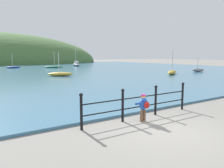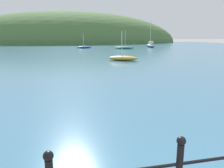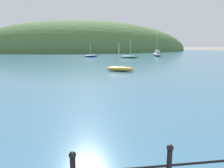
# 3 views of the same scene
# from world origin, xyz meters

# --- Properties ---
(ground_plane) EXTENTS (200.00, 200.00, 0.00)m
(ground_plane) POSITION_xyz_m (0.00, 0.00, 0.00)
(ground_plane) COLOR gray
(water) EXTENTS (80.00, 60.00, 0.10)m
(water) POSITION_xyz_m (0.00, 32.00, 0.05)
(water) COLOR teal
(water) RESTS_ON ground
(iron_railing) EXTENTS (5.00, 0.12, 1.21)m
(iron_railing) POSITION_xyz_m (0.26, 1.50, 0.64)
(iron_railing) COLOR black
(iron_railing) RESTS_ON ground
(child_in_coat) EXTENTS (0.38, 0.52, 1.00)m
(child_in_coat) POSITION_xyz_m (0.07, 1.09, 0.61)
(child_in_coat) COLOR brown
(child_in_coat) RESTS_ON ground
(boat_far_right) EXTENTS (2.90, 2.09, 2.63)m
(boat_far_right) POSITION_xyz_m (3.35, 18.53, 0.33)
(boat_far_right) COLOR gold
(boat_far_right) RESTS_ON water
(boat_blue_hull) EXTENTS (3.04, 2.23, 2.93)m
(boat_blue_hull) POSITION_xyz_m (15.40, 13.28, 0.35)
(boat_blue_hull) COLOR gold
(boat_blue_hull) RESTS_ON water
(boat_twin_mast) EXTENTS (1.57, 4.01, 4.88)m
(boat_twin_mast) POSITION_xyz_m (13.95, 37.95, 0.47)
(boat_twin_mast) COLOR gray
(boat_twin_mast) RESTS_ON water
(boat_green_fishing) EXTENTS (2.72, 1.32, 2.48)m
(boat_green_fishing) POSITION_xyz_m (1.55, 37.13, 0.31)
(boat_green_fishing) COLOR #1E4793
(boat_green_fishing) RESTS_ON water
(boat_mid_harbor) EXTENTS (3.24, 2.14, 2.95)m
(boat_mid_harbor) POSITION_xyz_m (7.76, 34.02, 0.31)
(boat_mid_harbor) COLOR #287551
(boat_mid_harbor) RESTS_ON water
(boat_red_dinghy) EXTENTS (2.09, 0.97, 2.08)m
(boat_red_dinghy) POSITION_xyz_m (21.45, 13.96, 0.35)
(boat_red_dinghy) COLOR gray
(boat_red_dinghy) RESTS_ON water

